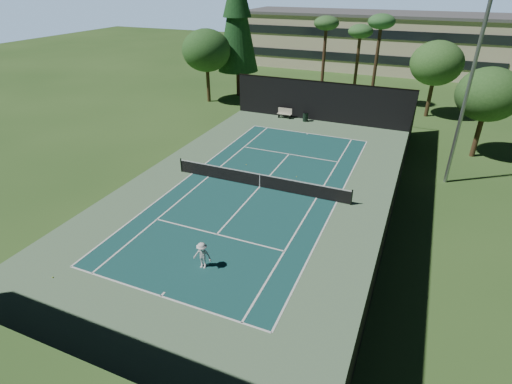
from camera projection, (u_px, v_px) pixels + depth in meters
ground at (260, 187)px, 28.06m from camera, size 160.00×160.00×0.00m
apron_slab at (260, 187)px, 28.05m from camera, size 18.00×32.00×0.01m
court_surface at (260, 187)px, 28.05m from camera, size 10.97×23.77×0.01m
court_lines at (260, 187)px, 28.05m from camera, size 11.07×23.87×0.01m
tennis_net at (260, 180)px, 27.79m from camera, size 12.90×0.10×1.10m
fence at (260, 161)px, 27.15m from camera, size 18.04×32.05×4.03m
player at (202, 256)px, 19.93m from camera, size 1.02×0.66×1.49m
tennis_ball_a at (53, 277)px, 19.57m from camera, size 0.07×0.07×0.07m
tennis_ball_b at (243, 172)px, 30.09m from camera, size 0.08×0.08×0.08m
tennis_ball_c at (297, 177)px, 29.44m from camera, size 0.06×0.06×0.06m
tennis_ball_d at (246, 165)px, 31.33m from camera, size 0.07×0.07×0.07m
park_bench at (285, 113)px, 41.60m from camera, size 1.50×0.45×1.02m
trash_bin at (305, 117)px, 40.63m from camera, size 0.56×0.56×0.95m
pine_tree at (237, 12)px, 45.48m from camera, size 4.80×4.80×15.00m
palm_a at (326, 26)px, 44.30m from camera, size 2.80×2.80×9.32m
palm_b at (360, 34)px, 45.10m from camera, size 2.80×2.80×8.42m
palm_c at (381, 26)px, 41.22m from camera, size 2.80×2.80×9.77m
decid_tree_a at (437, 63)px, 39.85m from camera, size 5.12×5.12×7.62m
decid_tree_b at (489, 95)px, 30.54m from camera, size 4.80×4.80×7.14m
decid_tree_c at (206, 51)px, 44.72m from camera, size 5.44×5.44×8.09m
campus_building at (371, 40)px, 63.30m from camera, size 40.50×12.50×8.30m
light_pole at (467, 92)px, 25.71m from camera, size 0.90×0.25×12.22m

